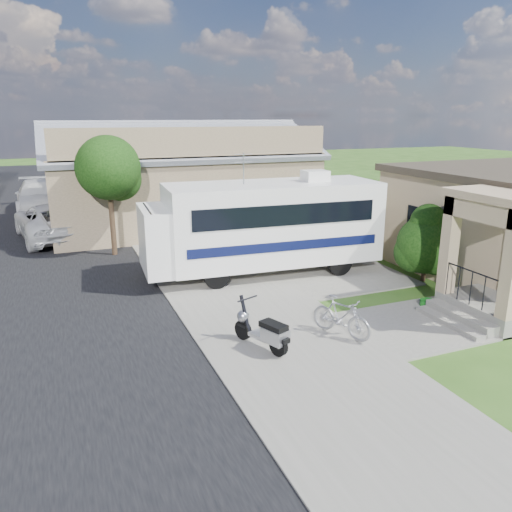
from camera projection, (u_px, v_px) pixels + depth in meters
name	position (u px, v px, depth m)	size (l,w,h in m)	color
ground	(311.00, 327.00, 12.85)	(120.00, 120.00, 0.00)	#264813
street_slab	(12.00, 258.00, 19.02)	(9.00, 80.00, 0.02)	black
sidewalk_slab	(179.00, 242.00, 21.39)	(4.00, 80.00, 0.06)	slate
driveway_slab	(287.00, 271.00, 17.40)	(7.00, 6.00, 0.05)	slate
walk_slab	(430.00, 323.00, 13.05)	(4.00, 3.00, 0.05)	slate
warehouse	(178.00, 184.00, 24.75)	(12.50, 8.40, 5.04)	brown
street_tree_a	(111.00, 171.00, 18.68)	(2.44, 2.40, 4.58)	black
street_tree_b	(89.00, 150.00, 27.55)	(2.44, 2.40, 4.73)	black
street_tree_c	(79.00, 147.00, 35.64)	(2.44, 2.40, 4.42)	black
motorhome	(264.00, 224.00, 16.76)	(8.07, 2.99, 4.07)	white
shrub	(427.00, 242.00, 16.15)	(2.09, 1.99, 2.56)	black
scooter	(264.00, 331.00, 11.40)	(0.89, 1.64, 1.12)	black
bicycle	(341.00, 319.00, 12.09)	(0.47, 1.65, 0.99)	#9999A0
pickup_truck	(52.00, 221.00, 21.83)	(2.64, 5.72, 1.59)	silver
van	(40.00, 196.00, 28.01)	(2.45, 6.03, 1.75)	silver
garden_hose	(427.00, 304.00, 14.13)	(0.42, 0.42, 0.19)	#146818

